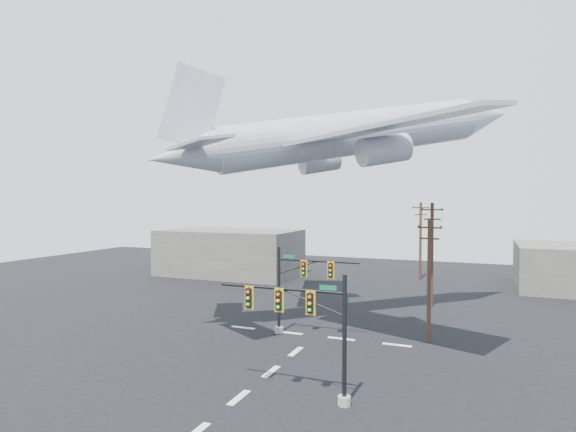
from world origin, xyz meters
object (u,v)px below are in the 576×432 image
at_px(signal_mast_near, 310,328).
at_px(utility_pole_c, 420,239).
at_px(utility_pole_b, 432,252).
at_px(signal_mast_far, 295,288).
at_px(utility_pole_a, 429,278).
at_px(airliner, 350,135).

distance_m(signal_mast_near, utility_pole_c, 39.69).
bearing_deg(utility_pole_b, utility_pole_c, 93.54).
distance_m(utility_pole_b, utility_pole_c, 15.74).
xyz_separation_m(signal_mast_far, utility_pole_c, (5.58, 29.09, 1.57)).
bearing_deg(utility_pole_a, utility_pole_c, 109.33).
bearing_deg(signal_mast_far, utility_pole_a, 11.57).
height_order(signal_mast_far, utility_pole_b, utility_pole_b).
xyz_separation_m(signal_mast_near, utility_pole_c, (0.65, 39.66, 1.41)).
xyz_separation_m(utility_pole_a, utility_pole_b, (-0.96, 11.69, 0.58)).
distance_m(signal_mast_far, utility_pole_a, 9.65).
xyz_separation_m(signal_mast_far, airliner, (2.91, 4.58, 11.74)).
height_order(utility_pole_a, airliner, airliner).
relative_size(signal_mast_near, signal_mast_far, 1.09).
height_order(signal_mast_far, utility_pole_c, utility_pole_c).
bearing_deg(utility_pole_c, utility_pole_a, -95.17).
height_order(utility_pole_a, utility_pole_b, utility_pole_b).
relative_size(signal_mast_near, utility_pole_c, 0.74).
distance_m(signal_mast_near, signal_mast_far, 11.66).
distance_m(utility_pole_a, utility_pole_c, 27.44).
bearing_deg(utility_pole_b, airliner, -128.44).
bearing_deg(signal_mast_near, utility_pole_b, 81.73).
xyz_separation_m(utility_pole_a, utility_pole_c, (-3.82, 27.17, 0.54)).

